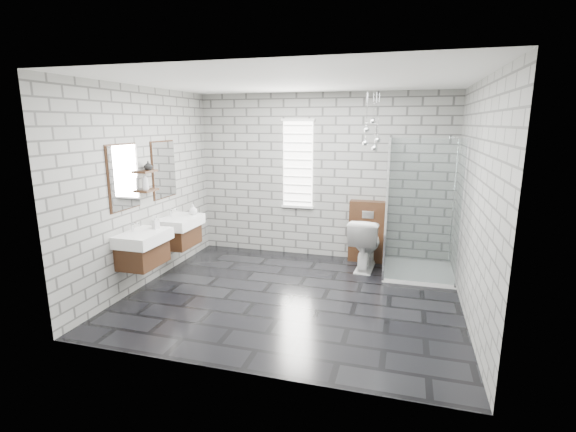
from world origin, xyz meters
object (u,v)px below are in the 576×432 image
at_px(cistern_panel, 368,231).
at_px(shower_enclosure, 413,243).
at_px(vanity_right, 178,223).
at_px(toilet, 365,243).
at_px(vanity_left, 141,239).

distance_m(cistern_panel, shower_enclosure, 0.87).
xyz_separation_m(vanity_right, shower_enclosure, (3.41, 0.74, -0.25)).
bearing_deg(cistern_panel, toilet, -90.00).
xyz_separation_m(vanity_right, cistern_panel, (2.71, 1.26, -0.26)).
bearing_deg(vanity_left, cistern_panel, 38.80).
relative_size(cistern_panel, shower_enclosure, 0.49).
relative_size(vanity_right, shower_enclosure, 0.77).
bearing_deg(shower_enclosure, cistern_panel, 143.59).
height_order(vanity_left, cistern_panel, vanity_left).
bearing_deg(toilet, cistern_panel, -86.70).
distance_m(vanity_left, vanity_right, 0.92).
height_order(vanity_right, shower_enclosure, shower_enclosure).
relative_size(vanity_right, cistern_panel, 1.57).
xyz_separation_m(vanity_left, cistern_panel, (2.71, 2.18, -0.26)).
bearing_deg(shower_enclosure, vanity_right, -167.75).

